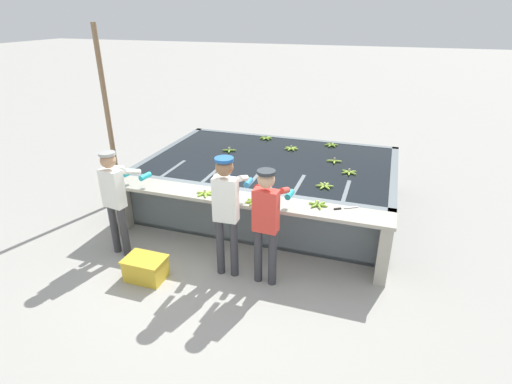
# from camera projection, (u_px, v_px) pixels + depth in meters

# --- Properties ---
(ground_plane) EXTENTS (80.00, 80.00, 0.00)m
(ground_plane) POSITION_uv_depth(u_px,v_px,m) (234.00, 259.00, 5.93)
(ground_plane) COLOR #A3A099
(ground_plane) RESTS_ON ground
(wash_tank) EXTENTS (4.37, 2.93, 0.92)m
(wash_tank) POSITION_uv_depth(u_px,v_px,m) (270.00, 183.00, 7.38)
(wash_tank) COLOR slate
(wash_tank) RESTS_ON ground
(work_ledge) EXTENTS (4.37, 0.45, 0.92)m
(work_ledge) POSITION_uv_depth(u_px,v_px,m) (238.00, 214.00, 5.86)
(work_ledge) COLOR #A8A393
(work_ledge) RESTS_ON ground
(worker_0) EXTENTS (0.48, 0.74, 1.61)m
(worker_0) POSITION_uv_depth(u_px,v_px,m) (115.00, 194.00, 5.71)
(worker_0) COLOR #38383D
(worker_0) RESTS_ON ground
(worker_1) EXTENTS (0.43, 0.73, 1.72)m
(worker_1) POSITION_uv_depth(u_px,v_px,m) (227.00, 205.00, 5.21)
(worker_1) COLOR #38383D
(worker_1) RESTS_ON ground
(worker_2) EXTENTS (0.42, 0.72, 1.63)m
(worker_2) POSITION_uv_depth(u_px,v_px,m) (267.00, 217.00, 5.06)
(worker_2) COLOR #38383D
(worker_2) RESTS_ON ground
(banana_bunch_floating_0) EXTENTS (0.27, 0.28, 0.08)m
(banana_bunch_floating_0) POSITION_uv_depth(u_px,v_px,m) (291.00, 148.00, 7.73)
(banana_bunch_floating_0) COLOR #9EC642
(banana_bunch_floating_0) RESTS_ON wash_tank
(banana_bunch_floating_1) EXTENTS (0.28, 0.28, 0.08)m
(banana_bunch_floating_1) POSITION_uv_depth(u_px,v_px,m) (334.00, 161.00, 7.08)
(banana_bunch_floating_1) COLOR #9EC642
(banana_bunch_floating_1) RESTS_ON wash_tank
(banana_bunch_floating_2) EXTENTS (0.28, 0.28, 0.08)m
(banana_bunch_floating_2) POSITION_uv_depth(u_px,v_px,m) (266.00, 138.00, 8.35)
(banana_bunch_floating_2) COLOR #7FAD33
(banana_bunch_floating_2) RESTS_ON wash_tank
(banana_bunch_floating_3) EXTENTS (0.28, 0.28, 0.08)m
(banana_bunch_floating_3) POSITION_uv_depth(u_px,v_px,m) (331.00, 145.00, 7.93)
(banana_bunch_floating_3) COLOR #7FAD33
(banana_bunch_floating_3) RESTS_ON wash_tank
(banana_bunch_floating_4) EXTENTS (0.28, 0.28, 0.08)m
(banana_bunch_floating_4) POSITION_uv_depth(u_px,v_px,m) (229.00, 150.00, 7.62)
(banana_bunch_floating_4) COLOR #75A333
(banana_bunch_floating_4) RESTS_ON wash_tank
(banana_bunch_floating_5) EXTENTS (0.27, 0.28, 0.08)m
(banana_bunch_floating_5) POSITION_uv_depth(u_px,v_px,m) (349.00, 172.00, 6.59)
(banana_bunch_floating_5) COLOR #93BC3D
(banana_bunch_floating_5) RESTS_ON wash_tank
(banana_bunch_floating_6) EXTENTS (0.28, 0.28, 0.08)m
(banana_bunch_floating_6) POSITION_uv_depth(u_px,v_px,m) (325.00, 186.00, 6.08)
(banana_bunch_floating_6) COLOR #93BC3D
(banana_bunch_floating_6) RESTS_ON wash_tank
(banana_bunch_ledge_0) EXTENTS (0.27, 0.28, 0.08)m
(banana_bunch_ledge_0) POSITION_uv_depth(u_px,v_px,m) (255.00, 202.00, 5.57)
(banana_bunch_ledge_0) COLOR #8CB738
(banana_bunch_ledge_0) RESTS_ON work_ledge
(banana_bunch_ledge_1) EXTENTS (0.28, 0.27, 0.08)m
(banana_bunch_ledge_1) POSITION_uv_depth(u_px,v_px,m) (318.00, 204.00, 5.49)
(banana_bunch_ledge_1) COLOR #7FAD33
(banana_bunch_ledge_1) RESTS_ON work_ledge
(banana_bunch_ledge_2) EXTENTS (0.28, 0.26, 0.08)m
(banana_bunch_ledge_2) POSITION_uv_depth(u_px,v_px,m) (205.00, 193.00, 5.82)
(banana_bunch_ledge_2) COLOR #9EC642
(banana_bunch_ledge_2) RESTS_ON work_ledge
(knife_0) EXTENTS (0.31, 0.21, 0.02)m
(knife_0) POSITION_uv_depth(u_px,v_px,m) (342.00, 208.00, 5.41)
(knife_0) COLOR silver
(knife_0) RESTS_ON work_ledge
(crate) EXTENTS (0.55, 0.39, 0.32)m
(crate) POSITION_uv_depth(u_px,v_px,m) (146.00, 268.00, 5.44)
(crate) COLOR gold
(crate) RESTS_ON ground
(support_post_left) EXTENTS (0.09, 0.09, 3.20)m
(support_post_left) POSITION_uv_depth(u_px,v_px,m) (108.00, 120.00, 7.08)
(support_post_left) COLOR #846647
(support_post_left) RESTS_ON ground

